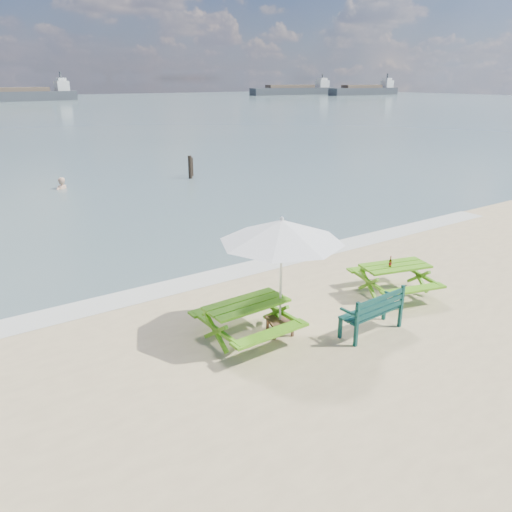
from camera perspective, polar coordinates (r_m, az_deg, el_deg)
foam_strip at (r=13.02m, az=-3.85°, el=-2.13°), size 22.00×0.90×0.01m
picnic_table_left at (r=9.76m, az=-1.05°, el=-7.53°), size 1.67×1.84×0.77m
picnic_table_right at (r=12.14m, az=15.49°, el=-2.71°), size 1.97×2.09×0.75m
park_bench at (r=10.32m, az=12.97°, el=-7.12°), size 1.44×0.55×0.88m
side_table at (r=10.07m, az=2.75°, el=-7.99°), size 0.58×0.58×0.31m
patio_umbrella at (r=9.32m, az=2.95°, el=2.87°), size 2.91×2.91×2.36m
beer_bottle at (r=11.84m, az=15.09°, el=-0.79°), size 0.06×0.06×0.25m
swimmer at (r=25.09m, az=-21.21°, el=6.34°), size 0.78×0.65×1.81m
mooring_pilings at (r=26.23m, az=-7.46°, el=9.84°), size 0.58×0.78×1.36m
cargo_ships at (r=142.17m, az=-7.06°, el=18.02°), size 146.17×25.09×4.40m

